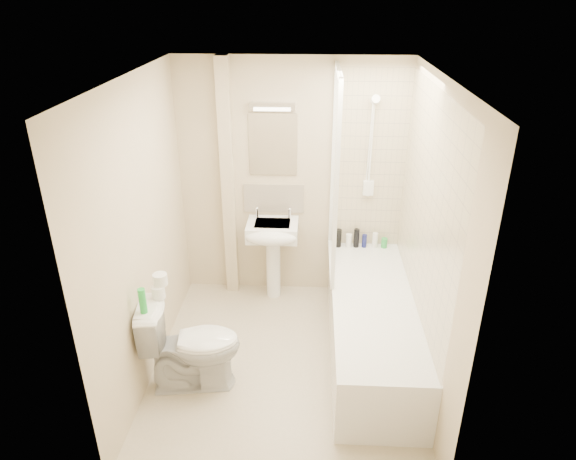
{
  "coord_description": "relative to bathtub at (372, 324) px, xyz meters",
  "views": [
    {
      "loc": [
        0.21,
        -3.5,
        2.96
      ],
      "look_at": [
        0.02,
        0.2,
        1.18
      ],
      "focal_mm": 32.0,
      "sensor_mm": 36.0,
      "label": 1
    }
  ],
  "objects": [
    {
      "name": "floor",
      "position": [
        -0.75,
        -0.2,
        -0.29
      ],
      "size": [
        2.5,
        2.5,
        0.0
      ],
      "primitive_type": "plane",
      "color": "beige",
      "rests_on": "ground"
    },
    {
      "name": "wall_back",
      "position": [
        -0.75,
        1.05,
        0.91
      ],
      "size": [
        2.2,
        0.02,
        2.4
      ],
      "primitive_type": "cube",
      "color": "beige",
      "rests_on": "ground"
    },
    {
      "name": "wall_left",
      "position": [
        -1.85,
        -0.2,
        0.91
      ],
      "size": [
        0.02,
        2.5,
        2.4
      ],
      "primitive_type": "cube",
      "color": "beige",
      "rests_on": "ground"
    },
    {
      "name": "wall_right",
      "position": [
        0.35,
        -0.2,
        0.91
      ],
      "size": [
        0.02,
        2.5,
        2.4
      ],
      "primitive_type": "cube",
      "color": "beige",
      "rests_on": "ground"
    },
    {
      "name": "ceiling",
      "position": [
        -0.75,
        -0.2,
        2.11
      ],
      "size": [
        2.2,
        2.5,
        0.02
      ],
      "primitive_type": "cube",
      "color": "white",
      "rests_on": "wall_back"
    },
    {
      "name": "tile_back",
      "position": [
        0.0,
        1.04,
        1.14
      ],
      "size": [
        0.7,
        0.01,
        1.75
      ],
      "primitive_type": "cube",
      "color": "beige",
      "rests_on": "wall_back"
    },
    {
      "name": "tile_right",
      "position": [
        0.34,
        0.0,
        1.14
      ],
      "size": [
        0.01,
        2.1,
        1.75
      ],
      "primitive_type": "cube",
      "color": "beige",
      "rests_on": "wall_right"
    },
    {
      "name": "pipe_boxing",
      "position": [
        -1.37,
        0.99,
        0.91
      ],
      "size": [
        0.12,
        0.12,
        2.4
      ],
      "primitive_type": "cube",
      "color": "beige",
      "rests_on": "ground"
    },
    {
      "name": "splashback",
      "position": [
        -0.93,
        1.04,
        0.74
      ],
      "size": [
        0.6,
        0.02,
        0.3
      ],
      "primitive_type": "cube",
      "color": "beige",
      "rests_on": "wall_back"
    },
    {
      "name": "mirror",
      "position": [
        -0.93,
        1.04,
        1.29
      ],
      "size": [
        0.46,
        0.01,
        0.6
      ],
      "primitive_type": "cube",
      "color": "white",
      "rests_on": "wall_back"
    },
    {
      "name": "strip_light",
      "position": [
        -0.93,
        1.02,
        1.66
      ],
      "size": [
        0.42,
        0.07,
        0.07
      ],
      "primitive_type": "cube",
      "color": "silver",
      "rests_on": "wall_back"
    },
    {
      "name": "bathtub",
      "position": [
        0.0,
        0.0,
        0.0
      ],
      "size": [
        0.7,
        2.1,
        0.55
      ],
      "color": "white",
      "rests_on": "ground"
    },
    {
      "name": "shower_screen",
      "position": [
        -0.35,
        0.6,
        1.16
      ],
      "size": [
        0.04,
        0.92,
        1.8
      ],
      "color": "white",
      "rests_on": "bathtub"
    },
    {
      "name": "shower_fixture",
      "position": [
        -0.0,
        0.99,
        1.26
      ],
      "size": [
        0.1,
        0.16,
        0.99
      ],
      "color": "white",
      "rests_on": "wall_back"
    },
    {
      "name": "pedestal_sink",
      "position": [
        -0.93,
        0.81,
        0.39
      ],
      "size": [
        0.5,
        0.47,
        0.97
      ],
      "color": "white",
      "rests_on": "ground"
    },
    {
      "name": "bottle_black_a",
      "position": [
        -0.27,
        0.96,
        0.35
      ],
      "size": [
        0.07,
        0.07,
        0.19
      ],
      "primitive_type": "cylinder",
      "color": "black",
      "rests_on": "bathtub"
    },
    {
      "name": "bottle_white_a",
      "position": [
        -0.16,
        0.96,
        0.33
      ],
      "size": [
        0.06,
        0.06,
        0.14
      ],
      "primitive_type": "cylinder",
      "color": "white",
      "rests_on": "bathtub"
    },
    {
      "name": "bottle_black_b",
      "position": [
        -0.09,
        0.96,
        0.36
      ],
      "size": [
        0.05,
        0.05,
        0.2
      ],
      "primitive_type": "cylinder",
      "color": "black",
      "rests_on": "bathtub"
    },
    {
      "name": "bottle_blue",
      "position": [
        -0.01,
        0.96,
        0.33
      ],
      "size": [
        0.05,
        0.05,
        0.14
      ],
      "primitive_type": "cylinder",
      "color": "navy",
      "rests_on": "bathtub"
    },
    {
      "name": "bottle_white_b",
      "position": [
        0.1,
        0.96,
        0.34
      ],
      "size": [
        0.05,
        0.05,
        0.16
      ],
      "primitive_type": "cylinder",
      "color": "white",
      "rests_on": "bathtub"
    },
    {
      "name": "bottle_green",
      "position": [
        0.19,
        0.96,
        0.31
      ],
      "size": [
        0.06,
        0.06,
        0.1
      ],
      "primitive_type": "cylinder",
      "color": "green",
      "rests_on": "bathtub"
    },
    {
      "name": "toilet",
      "position": [
        -1.47,
        -0.48,
        0.1
      ],
      "size": [
        0.63,
        0.87,
        0.77
      ],
      "primitive_type": "imported",
      "rotation": [
        0.0,
        0.0,
        1.71
      ],
      "color": "white",
      "rests_on": "ground"
    },
    {
      "name": "toilet_roll_lower",
      "position": [
        -1.71,
        -0.41,
        0.53
      ],
      "size": [
        0.1,
        0.1,
        0.1
      ],
      "primitive_type": "cylinder",
      "color": "white",
      "rests_on": "toilet"
    },
    {
      "name": "toilet_roll_upper",
      "position": [
        -1.69,
        -0.37,
        0.63
      ],
      "size": [
        0.11,
        0.11,
        0.09
      ],
      "primitive_type": "cylinder",
      "color": "white",
      "rests_on": "toilet_roll_lower"
    },
    {
      "name": "green_bottle",
      "position": [
        -1.76,
        -0.61,
        0.58
      ],
      "size": [
        0.05,
        0.05,
        0.2
      ],
      "primitive_type": "cylinder",
      "color": "green",
      "rests_on": "toilet"
    }
  ]
}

